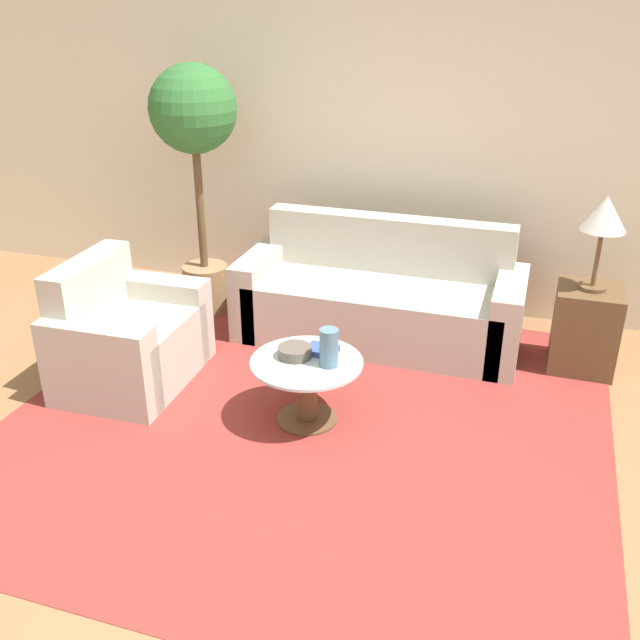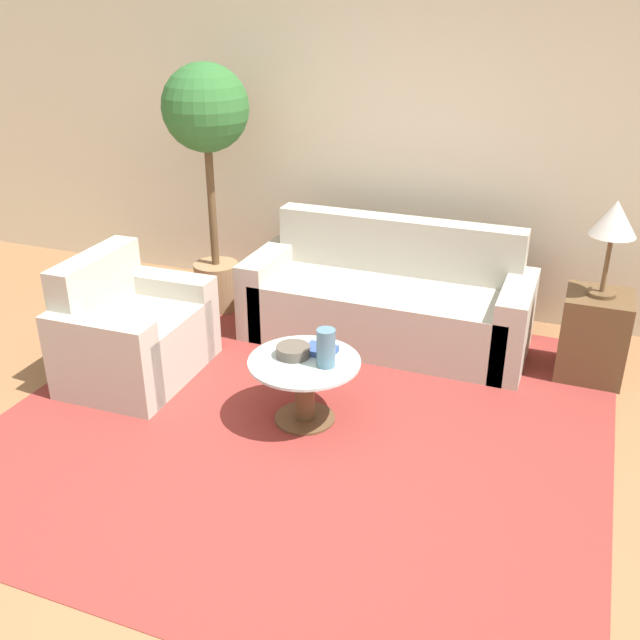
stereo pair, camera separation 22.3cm
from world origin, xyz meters
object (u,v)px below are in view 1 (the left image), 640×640
armchair (124,340)px  vase (329,348)px  table_lamp (604,217)px  potted_plant (195,140)px  bowl (295,352)px  coffee_table (307,382)px  sofa_main (380,300)px  book_stack (322,350)px

armchair → vase: 1.45m
table_lamp → potted_plant: bearing=178.5°
vase → potted_plant: bearing=137.8°
armchair → bowl: armchair is taller
coffee_table → potted_plant: (-1.28, 1.28, 1.08)m
vase → bowl: (-0.22, 0.04, -0.08)m
coffee_table → potted_plant: 2.11m
armchair → vase: size_ratio=4.35×
armchair → potted_plant: (0.01, 1.16, 1.06)m
coffee_table → table_lamp: table_lamp is taller
armchair → vase: (1.43, -0.13, 0.23)m
bowl → vase: bearing=-10.1°
coffee_table → table_lamp: (1.55, 1.20, 0.79)m
sofa_main → bowl: 1.25m
armchair → vase: bearing=-96.7°
coffee_table → vase: 0.29m
sofa_main → vase: 1.28m
table_lamp → bowl: bearing=-144.2°
vase → sofa_main: bearing=89.9°
coffee_table → potted_plant: bearing=135.1°
potted_plant → coffee_table: bearing=-44.9°
armchair → coffee_table: bearing=-96.7°
bowl → potted_plant: bearing=133.8°
sofa_main → potted_plant: 1.77m
armchair → coffee_table: armchair is taller
potted_plant → book_stack: 1.99m
vase → book_stack: vase is taller
table_lamp → bowl: table_lamp is taller
bowl → sofa_main: bearing=79.8°
vase → bowl: bearing=169.9°
sofa_main → bowl: bearing=-100.2°
armchair → coffee_table: (1.29, -0.12, -0.02)m
sofa_main → table_lamp: table_lamp is taller
bowl → book_stack: size_ratio=1.07×
sofa_main → coffee_table: 1.26m
potted_plant → book_stack: potted_plant is taller
coffee_table → bowl: (-0.08, 0.03, 0.17)m
sofa_main → vase: bearing=-90.1°
armchair → book_stack: bearing=-91.5°
coffee_table → table_lamp: 2.11m
sofa_main → potted_plant: (-1.42, 0.03, 1.06)m
potted_plant → bowl: potted_plant is taller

